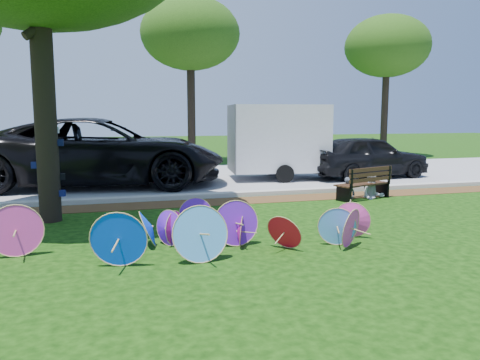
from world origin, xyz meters
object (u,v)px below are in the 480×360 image
object	(u,v)px
dark_pickup	(367,157)
park_bench	(362,183)
black_van	(101,152)
person_right	(373,174)
parasol_pile	(210,227)
cargo_trailer	(278,138)
person_left	(349,178)

from	to	relation	value
dark_pickup	park_bench	bearing A→B (deg)	141.20
black_van	person_right	world-z (taller)	black_van
parasol_pile	park_bench	distance (m)	6.01
parasol_pile	person_right	world-z (taller)	person_right
cargo_trailer	person_left	world-z (taller)	cargo_trailer
park_bench	person_right	xyz separation A→B (m)	(0.35, 0.05, 0.23)
parasol_pile	person_right	xyz separation A→B (m)	(5.20, 3.59, 0.29)
parasol_pile	cargo_trailer	bearing A→B (deg)	62.60
black_van	park_bench	world-z (taller)	black_van
parasol_pile	park_bench	bearing A→B (deg)	36.10
black_van	person_right	distance (m)	8.20
park_bench	parasol_pile	bearing A→B (deg)	-162.32
park_bench	person_right	world-z (taller)	person_right
dark_pickup	person_right	bearing A→B (deg)	144.84
dark_pickup	person_left	xyz separation A→B (m)	(-2.73, -3.72, -0.20)
black_van	person_left	bearing A→B (deg)	-116.46
parasol_pile	black_van	distance (m)	8.08
cargo_trailer	person_right	distance (m)	4.52
parasol_pile	person_left	bearing A→B (deg)	38.56
dark_pickup	cargo_trailer	xyz separation A→B (m)	(-3.14, 0.60, 0.67)
dark_pickup	person_right	size ratio (longest dim) A/B	3.40
black_van	cargo_trailer	bearing A→B (deg)	-81.84
person_right	person_left	bearing A→B (deg)	-166.62
park_bench	dark_pickup	bearing A→B (deg)	39.27
parasol_pile	person_right	size ratio (longest dim) A/B	4.94
park_bench	person_left	xyz separation A→B (m)	(-0.35, 0.05, 0.14)
park_bench	person_left	world-z (taller)	person_left
dark_pickup	cargo_trailer	distance (m)	3.26
person_left	person_right	bearing A→B (deg)	-23.98
park_bench	person_right	distance (m)	0.42
black_van	park_bench	bearing A→B (deg)	-115.34
black_van	person_left	distance (m)	7.62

